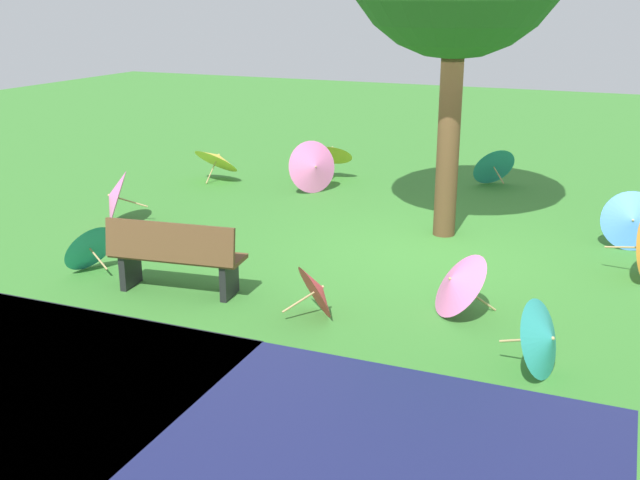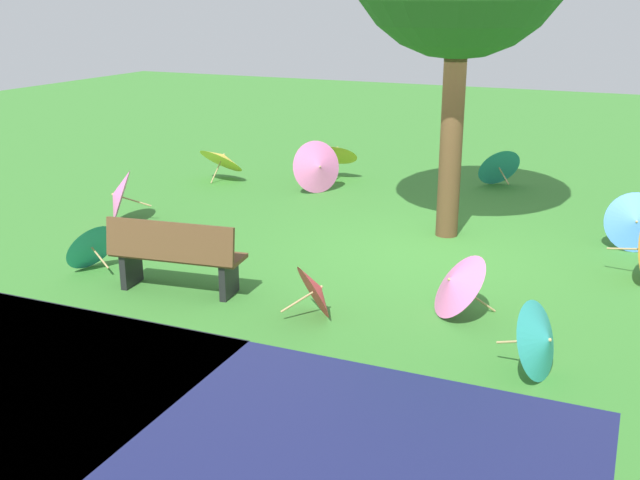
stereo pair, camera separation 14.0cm
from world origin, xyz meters
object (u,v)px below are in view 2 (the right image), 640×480
object	(u,v)px
park_bench	(175,255)
parasol_yellow_1	(222,158)
parasol_pink_0	(117,196)
parasol_teal_3	(543,340)
parasol_teal_0	(89,244)
parasol_red_0	(317,290)
parasol_teal_1	(497,165)
parasol_blue_2	(636,222)
parasol_pink_1	(454,283)
parasol_pink_3	(318,167)
parasol_yellow_2	(337,152)

from	to	relation	value
park_bench	parasol_yellow_1	distance (m)	5.74
parasol_pink_0	parasol_teal_3	xyz separation A→B (m)	(-6.78, 2.45, -0.05)
parasol_teal_0	parasol_teal_3	size ratio (longest dim) A/B	1.01
parasol_red_0	parasol_teal_1	bearing A→B (deg)	-93.94
parasol_red_0	parasol_blue_2	world-z (taller)	parasol_blue_2
parasol_pink_1	parasol_pink_3	xyz separation A→B (m)	(3.65, -4.38, 0.09)
parasol_yellow_1	parasol_pink_0	bearing A→B (deg)	90.23
parasol_yellow_2	parasol_pink_1	xyz separation A→B (m)	(-3.80, 5.55, -0.14)
parasol_teal_0	parasol_teal_1	distance (m)	7.71
parasol_yellow_2	parasol_red_0	world-z (taller)	parasol_yellow_2
parasol_teal_1	parasol_teal_3	size ratio (longest dim) A/B	1.19
parasol_teal_1	parasol_red_0	size ratio (longest dim) A/B	1.32
park_bench	parasol_pink_0	bearing A→B (deg)	-39.41
park_bench	parasol_red_0	xyz separation A→B (m)	(-1.81, -0.04, -0.15)
park_bench	parasol_pink_3	bearing A→B (deg)	-84.39
parasol_pink_0	parasol_blue_2	distance (m)	7.57
parasol_yellow_2	park_bench	bearing A→B (deg)	95.86
parasol_pink_1	parasol_pink_3	size ratio (longest dim) A/B	1.05
parasol_yellow_1	parasol_blue_2	bearing A→B (deg)	170.49
park_bench	parasol_teal_1	world-z (taller)	park_bench
parasol_pink_0	parasol_teal_1	distance (m)	6.84
parasol_red_0	parasol_teal_3	world-z (taller)	parasol_teal_3
parasol_pink_0	parasol_yellow_1	size ratio (longest dim) A/B	0.90
parasol_pink_0	parasol_yellow_2	xyz separation A→B (m)	(-1.87, -4.18, 0.09)
parasol_blue_2	parasol_teal_0	bearing A→B (deg)	30.63
parasol_teal_1	parasol_pink_3	distance (m)	3.35
parasol_yellow_2	parasol_teal_3	size ratio (longest dim) A/B	1.14
parasol_red_0	parasol_teal_3	bearing A→B (deg)	170.21
parasol_blue_2	parasol_teal_1	bearing A→B (deg)	-49.91
park_bench	parasol_pink_1	size ratio (longest dim) A/B	1.66
parasol_teal_3	park_bench	bearing A→B (deg)	-5.11
parasol_red_0	parasol_pink_3	distance (m)	5.54
parasol_teal_3	parasol_blue_2	bearing A→B (deg)	-97.43
parasol_teal_1	parasol_blue_2	distance (m)	3.94
park_bench	parasol_teal_1	size ratio (longest dim) A/B	1.70
parasol_pink_1	park_bench	bearing A→B (deg)	12.40
parasol_teal_0	parasol_red_0	distance (m)	3.28
park_bench	parasol_teal_3	world-z (taller)	park_bench
parasol_yellow_1	parasol_yellow_2	bearing A→B (deg)	-149.93
parasol_red_0	parasol_pink_3	size ratio (longest dim) A/B	0.77
parasol_teal_0	parasol_teal_1	size ratio (longest dim) A/B	0.85
park_bench	parasol_pink_3	world-z (taller)	parasol_pink_3
park_bench	parasol_pink_1	distance (m)	3.23
parasol_blue_2	parasol_teal_3	distance (m)	4.34
parasol_blue_2	parasol_pink_3	bearing A→B (deg)	-12.24
parasol_pink_3	parasol_yellow_1	bearing A→B (deg)	-2.15
parasol_yellow_2	parasol_yellow_1	bearing A→B (deg)	30.07
parasol_yellow_1	parasol_pink_3	bearing A→B (deg)	177.85
parasol_yellow_2	parasol_blue_2	bearing A→B (deg)	156.98
parasol_blue_2	parasol_teal_3	bearing A→B (deg)	82.57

